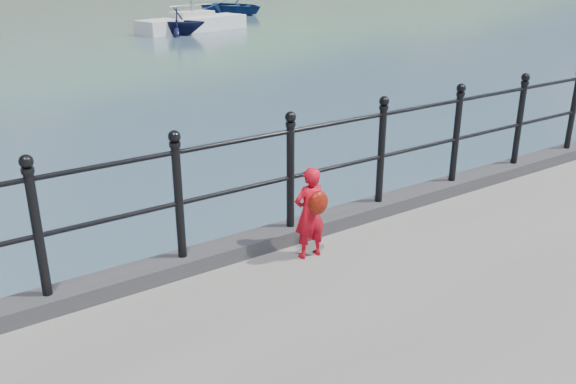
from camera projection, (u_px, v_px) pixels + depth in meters
ground at (235, 333)px, 6.44m from camera, size 600.00×600.00×0.00m
kerb at (240, 247)px, 5.94m from camera, size 60.00×0.30×0.15m
railing at (237, 175)px, 5.67m from camera, size 18.11×0.11×1.20m
far_shore at (3, 33)px, 219.37m from camera, size 830.00×200.00×156.00m
child at (310, 212)px, 5.75m from camera, size 0.34×0.30×0.91m
launch_blue at (233, 7)px, 40.72m from camera, size 4.82×5.67×1.00m
launch_navy at (179, 21)px, 30.03m from camera, size 3.34×3.32×1.33m
sailboat_near at (193, 24)px, 31.81m from camera, size 6.27×2.89×8.36m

